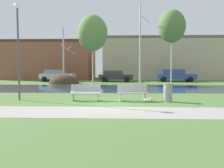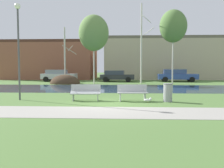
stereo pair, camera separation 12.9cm
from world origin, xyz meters
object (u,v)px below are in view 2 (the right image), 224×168
Objects in this scene: streetlamp at (18,36)px; parked_hatch_third_blue at (177,75)px; parked_sedan_second_dark at (117,76)px; bench_left at (86,92)px; trash_bin at (168,92)px; bench_right at (132,92)px; parked_van_nearest_silver at (59,75)px; seagull at (148,100)px.

parked_hatch_third_blue is at bearing 55.31° from streetlamp.
bench_left is at bearing -93.83° from parked_sedan_second_dark.
parked_sedan_second_dark is (-3.18, 17.56, 0.24)m from trash_bin.
trash_bin reaches higher than bench_left.
parked_sedan_second_dark reaches higher than trash_bin.
parked_sedan_second_dark is 0.86× the size of parked_hatch_third_blue.
parked_hatch_third_blue is at bearing 71.23° from bench_right.
bench_left is 1.71× the size of trash_bin.
parked_van_nearest_silver is (-2.47, 17.41, -2.73)m from streetlamp.
seagull is at bearing -9.68° from bench_left.
streetlamp is at bearing 174.33° from seagull.
trash_bin is at bearing -2.63° from streetlamp.
streetlamp reaches higher than bench_right.
parked_hatch_third_blue is at bearing 3.99° from parked_sedan_second_dark.
parked_sedan_second_dark is at bearing 96.79° from seagull.
seagull is (3.29, -0.56, -0.34)m from bench_left.
parked_van_nearest_silver is (-10.49, 17.78, 0.29)m from trash_bin.
parked_sedan_second_dark is (1.16, 17.32, 0.27)m from bench_left.
bench_left is 0.39× the size of parked_sedan_second_dark.
streetlamp is 1.21× the size of parked_van_nearest_silver.
seagull is (-1.05, -0.32, -0.37)m from trash_bin.
parked_van_nearest_silver is at bearing 98.08° from streetlamp.
streetlamp is (-6.97, 0.69, 3.38)m from seagull.
bench_left is 0.38× the size of parked_van_nearest_silver.
seagull is 7.78m from streetlamp.
seagull is at bearing -36.03° from bench_right.
bench_right is 0.34× the size of parked_hatch_third_blue.
trash_bin is at bearing -103.19° from parked_hatch_third_blue.
parked_sedan_second_dark reaches higher than bench_right.
bench_right is at bearing 0.00° from bench_left.
parked_hatch_third_blue is at bearing 76.81° from trash_bin.
bench_left is at bearing -2.03° from streetlamp.
parked_hatch_third_blue is (14.73, 0.30, 0.02)m from parked_van_nearest_silver.
parked_sedan_second_dark is at bearing -1.75° from parked_van_nearest_silver.
parked_hatch_third_blue is (6.06, 17.84, 0.33)m from bench_right.
bench_right is at bearing -108.77° from parked_hatch_third_blue.
trash_bin reaches higher than bench_right.
parked_sedan_second_dark is (4.84, 17.19, -2.77)m from streetlamp.
trash_bin is 2.30× the size of seagull.
bench_left is 18.59m from parked_van_nearest_silver.
bench_right is at bearing -1.21° from streetlamp.
bench_left is at bearing 170.32° from seagull.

